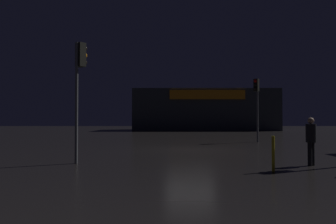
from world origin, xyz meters
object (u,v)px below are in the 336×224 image
store_building (205,110)px  traffic_signal_cross_left (258,96)px  pedestrian (312,138)px  traffic_signal_opposite (81,71)px

store_building → traffic_signal_cross_left: bearing=-88.1°
traffic_signal_cross_left → pedestrian: traffic_signal_cross_left is taller
store_building → traffic_signal_opposite: (-8.50, -35.85, 0.38)m
store_building → pedestrian: (-0.46, -36.48, -1.99)m
traffic_signal_opposite → traffic_signal_cross_left: (9.33, 10.59, -0.10)m
store_building → traffic_signal_cross_left: (0.83, -25.26, 0.28)m
traffic_signal_opposite → store_building: bearing=76.7°
store_building → pedestrian: store_building is taller
traffic_signal_opposite → pedestrian: 8.40m
traffic_signal_opposite → traffic_signal_cross_left: 14.11m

